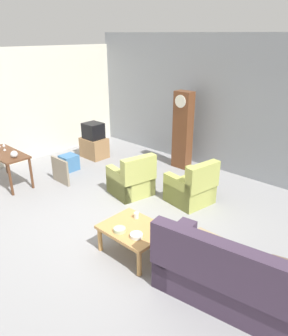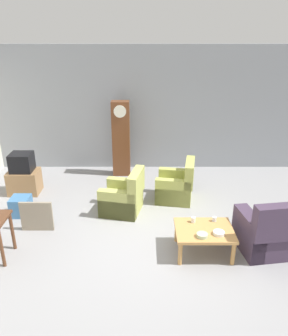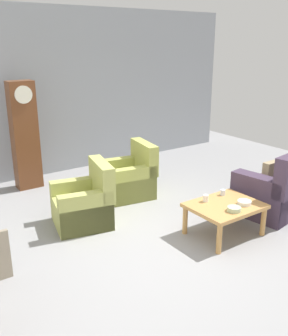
# 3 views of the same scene
# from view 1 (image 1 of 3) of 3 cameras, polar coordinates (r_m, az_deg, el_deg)

# --- Properties ---
(ground_plane) EXTENTS (10.40, 10.40, 0.00)m
(ground_plane) POSITION_cam_1_polar(r_m,az_deg,el_deg) (5.88, -4.75, -10.13)
(ground_plane) COLOR gray
(garage_door_wall) EXTENTS (8.40, 0.16, 3.20)m
(garage_door_wall) POSITION_cam_1_polar(r_m,az_deg,el_deg) (7.97, 14.56, 10.56)
(garage_door_wall) COLOR gray
(garage_door_wall) RESTS_ON ground_plane
(pegboard_wall_left) EXTENTS (0.12, 6.40, 2.88)m
(pegboard_wall_left) POSITION_cam_1_polar(r_m,az_deg,el_deg) (8.89, -22.03, 9.79)
(pegboard_wall_left) COLOR silver
(pegboard_wall_left) RESTS_ON ground_plane
(couch_floral) EXTENTS (2.21, 1.18, 1.04)m
(couch_floral) POSITION_cam_1_polar(r_m,az_deg,el_deg) (4.37, 16.33, -18.72)
(couch_floral) COLOR #423347
(couch_floral) RESTS_ON ground_plane
(armchair_olive_near) EXTENTS (0.94, 0.91, 0.92)m
(armchair_olive_near) POSITION_cam_1_polar(r_m,az_deg,el_deg) (6.81, -2.16, -2.28)
(armchair_olive_near) COLOR tan
(armchair_olive_near) RESTS_ON ground_plane
(armchair_olive_far) EXTENTS (0.91, 0.88, 0.92)m
(armchair_olive_far) POSITION_cam_1_polar(r_m,az_deg,el_deg) (6.54, 8.37, -3.64)
(armchair_olive_far) COLOR #ACB255
(armchair_olive_far) RESTS_ON ground_plane
(coffee_table_wood) EXTENTS (0.96, 0.76, 0.45)m
(coffee_table_wood) POSITION_cam_1_polar(r_m,az_deg,el_deg) (5.03, -1.83, -11.03)
(coffee_table_wood) COLOR tan
(coffee_table_wood) RESTS_ON ground_plane
(console_table_dark) EXTENTS (1.30, 0.56, 0.74)m
(console_table_dark) POSITION_cam_1_polar(r_m,az_deg,el_deg) (7.79, -23.20, 1.76)
(console_table_dark) COLOR #56331E
(console_table_dark) RESTS_ON ground_plane
(grandfather_clock) EXTENTS (0.44, 0.30, 1.92)m
(grandfather_clock) POSITION_cam_1_polar(r_m,az_deg,el_deg) (8.08, 6.85, 6.62)
(grandfather_clock) COLOR brown
(grandfather_clock) RESTS_ON ground_plane
(tv_stand_cabinet) EXTENTS (0.68, 0.52, 0.54)m
(tv_stand_cabinet) POSITION_cam_1_polar(r_m,az_deg,el_deg) (9.00, -8.75, 3.57)
(tv_stand_cabinet) COLOR #997047
(tv_stand_cabinet) RESTS_ON ground_plane
(tv_crt) EXTENTS (0.48, 0.44, 0.42)m
(tv_crt) POSITION_cam_1_polar(r_m,az_deg,el_deg) (8.85, -8.94, 6.51)
(tv_crt) COLOR black
(tv_crt) RESTS_ON tv_stand_cabinet
(framed_picture_leaning) EXTENTS (0.60, 0.05, 0.59)m
(framed_picture_leaning) POSITION_cam_1_polar(r_m,az_deg,el_deg) (7.56, -14.54, -0.51)
(framed_picture_leaning) COLOR gray
(framed_picture_leaning) RESTS_ON ground_plane
(storage_box_blue) EXTENTS (0.37, 0.39, 0.39)m
(storage_box_blue) POSITION_cam_1_polar(r_m,az_deg,el_deg) (8.28, -13.07, 0.94)
(storage_box_blue) COLOR teal
(storage_box_blue) RESTS_ON ground_plane
(glass_dome_cloche) EXTENTS (0.15, 0.15, 0.15)m
(glass_dome_cloche) POSITION_cam_1_polar(r_m,az_deg,el_deg) (7.35, -21.93, 2.27)
(glass_dome_cloche) COLOR silver
(glass_dome_cloche) RESTS_ON console_table_dark
(cup_white_porcelain) EXTENTS (0.08, 0.08, 0.10)m
(cup_white_porcelain) POSITION_cam_1_polar(r_m,az_deg,el_deg) (5.20, -1.37, -8.35)
(cup_white_porcelain) COLOR white
(cup_white_porcelain) RESTS_ON coffee_table_wood
(cup_blue_rimmed) EXTENTS (0.07, 0.07, 0.08)m
(cup_blue_rimmed) POSITION_cam_1_polar(r_m,az_deg,el_deg) (5.01, 1.95, -9.77)
(cup_blue_rimmed) COLOR silver
(cup_blue_rimmed) RESTS_ON coffee_table_wood
(bowl_white_stacked) EXTENTS (0.19, 0.19, 0.05)m
(bowl_white_stacked) POSITION_cam_1_polar(r_m,az_deg,el_deg) (4.77, -1.36, -11.80)
(bowl_white_stacked) COLOR white
(bowl_white_stacked) RESTS_ON coffee_table_wood
(bowl_shallow_green) EXTENTS (0.18, 0.18, 0.06)m
(bowl_shallow_green) POSITION_cam_1_polar(r_m,az_deg,el_deg) (4.90, -4.33, -10.83)
(bowl_shallow_green) COLOR #B2C69E
(bowl_shallow_green) RESTS_ON coffee_table_wood
(wine_glass_short) EXTENTS (0.07, 0.07, 0.19)m
(wine_glass_short) POSITION_cam_1_polar(r_m,az_deg,el_deg) (7.87, -23.49, 3.70)
(wine_glass_short) COLOR silver
(wine_glass_short) RESTS_ON console_table_dark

